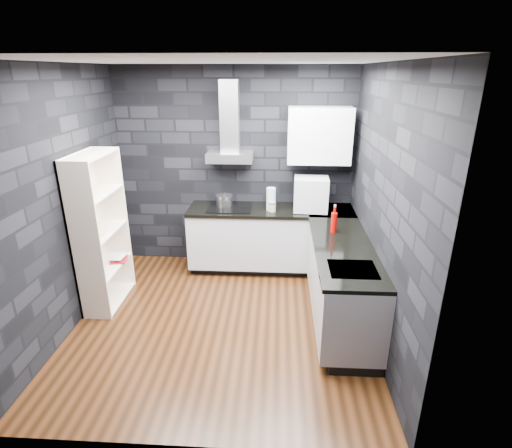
# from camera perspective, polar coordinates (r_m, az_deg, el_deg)

# --- Properties ---
(ground) EXTENTS (3.20, 3.20, 0.00)m
(ground) POSITION_cam_1_polar(r_m,az_deg,el_deg) (4.61, -4.81, -13.65)
(ground) COLOR #40210E
(ceiling) EXTENTS (3.20, 3.20, 0.00)m
(ceiling) POSITION_cam_1_polar(r_m,az_deg,el_deg) (3.80, -6.13, 22.18)
(ceiling) COLOR white
(wall_back) EXTENTS (3.20, 0.05, 2.70)m
(wall_back) POSITION_cam_1_polar(r_m,az_deg,el_deg) (5.55, -2.93, 7.81)
(wall_back) COLOR black
(wall_back) RESTS_ON ground
(wall_front) EXTENTS (3.20, 0.05, 2.70)m
(wall_front) POSITION_cam_1_polar(r_m,az_deg,el_deg) (2.54, -10.79, -9.26)
(wall_front) COLOR black
(wall_front) RESTS_ON ground
(wall_left) EXTENTS (0.05, 3.20, 2.70)m
(wall_left) POSITION_cam_1_polar(r_m,az_deg,el_deg) (4.54, -26.16, 2.61)
(wall_left) COLOR black
(wall_left) RESTS_ON ground
(wall_right) EXTENTS (0.05, 3.20, 2.70)m
(wall_right) POSITION_cam_1_polar(r_m,az_deg,el_deg) (4.09, 17.77, 1.95)
(wall_right) COLOR black
(wall_right) RESTS_ON ground
(toekick_back) EXTENTS (2.18, 0.50, 0.10)m
(toekick_back) POSITION_cam_1_polar(r_m,az_deg,el_deg) (5.70, 2.03, -5.75)
(toekick_back) COLOR black
(toekick_back) RESTS_ON ground
(toekick_right) EXTENTS (0.50, 1.78, 0.10)m
(toekick_right) POSITION_cam_1_polar(r_m,az_deg,el_deg) (4.68, 12.23, -12.73)
(toekick_right) COLOR black
(toekick_right) RESTS_ON ground
(counter_back_cab) EXTENTS (2.20, 0.60, 0.76)m
(counter_back_cab) POSITION_cam_1_polar(r_m,az_deg,el_deg) (5.48, 2.08, -1.92)
(counter_back_cab) COLOR #B6B6BB
(counter_back_cab) RESTS_ON ground
(counter_right_cab) EXTENTS (0.60, 1.80, 0.76)m
(counter_right_cab) POSITION_cam_1_polar(r_m,az_deg,el_deg) (4.46, 12.14, -8.13)
(counter_right_cab) COLOR #B6B6BB
(counter_right_cab) RESTS_ON ground
(counter_back_top) EXTENTS (2.20, 0.62, 0.04)m
(counter_back_top) POSITION_cam_1_polar(r_m,az_deg,el_deg) (5.33, 2.13, 2.00)
(counter_back_top) COLOR black
(counter_back_top) RESTS_ON counter_back_cab
(counter_right_top) EXTENTS (0.62, 1.80, 0.04)m
(counter_right_top) POSITION_cam_1_polar(r_m,az_deg,el_deg) (4.28, 12.42, -3.44)
(counter_right_top) COLOR black
(counter_right_top) RESTS_ON counter_right_cab
(counter_corner_top) EXTENTS (0.62, 0.62, 0.04)m
(counter_corner_top) POSITION_cam_1_polar(r_m,az_deg,el_deg) (5.38, 10.68, 1.84)
(counter_corner_top) COLOR black
(counter_corner_top) RESTS_ON counter_right_cab
(hood_body) EXTENTS (0.60, 0.34, 0.12)m
(hood_body) POSITION_cam_1_polar(r_m,az_deg,el_deg) (5.32, -3.74, 9.54)
(hood_body) COLOR silver
(hood_body) RESTS_ON wall_back
(hood_chimney) EXTENTS (0.24, 0.20, 0.90)m
(hood_chimney) POSITION_cam_1_polar(r_m,az_deg,el_deg) (5.32, -3.78, 15.08)
(hood_chimney) COLOR silver
(hood_chimney) RESTS_ON hood_body
(upper_cabinet) EXTENTS (0.80, 0.35, 0.70)m
(upper_cabinet) POSITION_cam_1_polar(r_m,az_deg,el_deg) (5.25, 9.03, 12.39)
(upper_cabinet) COLOR silver
(upper_cabinet) RESTS_ON wall_back
(cooktop) EXTENTS (0.58, 0.50, 0.01)m
(cooktop) POSITION_cam_1_polar(r_m,az_deg,el_deg) (5.37, -3.74, 2.40)
(cooktop) COLOR black
(cooktop) RESTS_ON counter_back_top
(sink_rim) EXTENTS (0.44, 0.40, 0.01)m
(sink_rim) POSITION_cam_1_polar(r_m,az_deg,el_deg) (3.83, 13.66, -6.34)
(sink_rim) COLOR silver
(sink_rim) RESTS_ON counter_right_top
(pot) EXTENTS (0.22, 0.22, 0.13)m
(pot) POSITION_cam_1_polar(r_m,az_deg,el_deg) (5.42, -4.55, 3.35)
(pot) COLOR silver
(pot) RESTS_ON cooktop
(glass_vase) EXTENTS (0.15, 0.15, 0.30)m
(glass_vase) POSITION_cam_1_polar(r_m,az_deg,el_deg) (5.23, 2.15, 3.57)
(glass_vase) COLOR silver
(glass_vase) RESTS_ON counter_back_top
(storage_jar) EXTENTS (0.10, 0.10, 0.11)m
(storage_jar) POSITION_cam_1_polar(r_m,az_deg,el_deg) (5.20, 2.34, 2.38)
(storage_jar) COLOR tan
(storage_jar) RESTS_ON counter_back_top
(utensil_crock) EXTENTS (0.12, 0.12, 0.14)m
(utensil_crock) POSITION_cam_1_polar(r_m,az_deg,el_deg) (5.40, 6.21, 3.12)
(utensil_crock) COLOR silver
(utensil_crock) RESTS_ON counter_back_top
(appliance_garage) EXTENTS (0.45, 0.36, 0.43)m
(appliance_garage) POSITION_cam_1_polar(r_m,az_deg,el_deg) (5.22, 7.84, 4.24)
(appliance_garage) COLOR silver
(appliance_garage) RESTS_ON counter_back_top
(red_bottle) EXTENTS (0.09, 0.09, 0.23)m
(red_bottle) POSITION_cam_1_polar(r_m,az_deg,el_deg) (4.59, 11.07, 0.22)
(red_bottle) COLOR #9B0602
(red_bottle) RESTS_ON counter_right_top
(bookshelf) EXTENTS (0.40, 0.82, 1.80)m
(bookshelf) POSITION_cam_1_polar(r_m,az_deg,el_deg) (4.88, -21.29, -1.06)
(bookshelf) COLOR #F6E3CC
(bookshelf) RESTS_ON ground
(fruit_bowl) EXTENTS (0.28, 0.28, 0.06)m
(fruit_bowl) POSITION_cam_1_polar(r_m,az_deg,el_deg) (4.76, -21.97, -1.24)
(fruit_bowl) COLOR white
(fruit_bowl) RESTS_ON bookshelf
(book_red) EXTENTS (0.19, 0.05, 0.25)m
(book_red) POSITION_cam_1_polar(r_m,az_deg,el_deg) (5.14, -20.10, -3.77)
(book_red) COLOR maroon
(book_red) RESTS_ON bookshelf
(book_second) EXTENTS (0.15, 0.03, 0.20)m
(book_second) POSITION_cam_1_polar(r_m,az_deg,el_deg) (5.15, -19.95, -3.45)
(book_second) COLOR #B2B2B2
(book_second) RESTS_ON bookshelf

